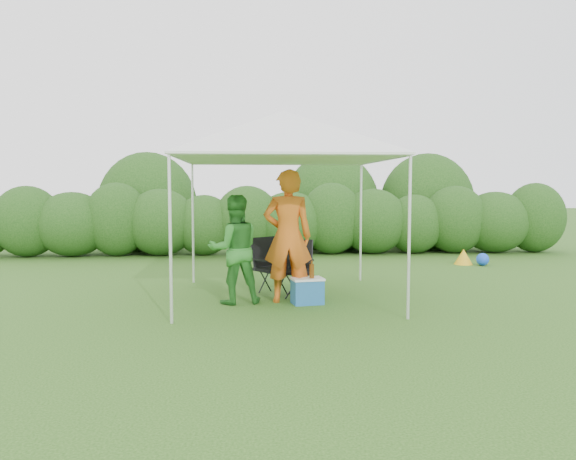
{
  "coord_description": "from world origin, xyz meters",
  "views": [
    {
      "loc": [
        -0.58,
        -7.96,
        1.7
      ],
      "look_at": [
        0.06,
        0.4,
        1.05
      ],
      "focal_mm": 35.0,
      "sensor_mm": 36.0,
      "label": 1
    }
  ],
  "objects": [
    {
      "name": "hedge",
      "position": [
        0.09,
        6.0,
        0.83
      ],
      "size": [
        15.33,
        1.53,
        1.8
      ],
      "color": "#254E18",
      "rests_on": "ground"
    },
    {
      "name": "chair_right",
      "position": [
        0.21,
        0.68,
        0.49
      ],
      "size": [
        0.62,
        0.58,
        0.87
      ],
      "rotation": [
        0.0,
        0.0,
        -0.23
      ],
      "color": "black",
      "rests_on": "ground"
    },
    {
      "name": "ground",
      "position": [
        0.0,
        0.0,
        0.0
      ],
      "size": [
        70.0,
        70.0,
        0.0
      ],
      "primitive_type": "plane",
      "color": "#37631F"
    },
    {
      "name": "woman",
      "position": [
        -0.74,
        0.16,
        0.79
      ],
      "size": [
        0.87,
        0.74,
        1.58
      ],
      "primitive_type": "imported",
      "rotation": [
        0.0,
        0.0,
        3.34
      ],
      "color": "#2B7727",
      "rests_on": "ground"
    },
    {
      "name": "bottle",
      "position": [
        0.37,
        0.0,
        0.51
      ],
      "size": [
        0.07,
        0.07,
        0.26
      ],
      "primitive_type": "cylinder",
      "color": "#592D0C",
      "rests_on": "cooler"
    },
    {
      "name": "canopy",
      "position": [
        0.0,
        0.5,
        2.46
      ],
      "size": [
        3.1,
        3.1,
        2.83
      ],
      "color": "silver",
      "rests_on": "ground"
    },
    {
      "name": "cooler",
      "position": [
        0.31,
        0.04,
        0.19
      ],
      "size": [
        0.5,
        0.4,
        0.38
      ],
      "rotation": [
        0.0,
        0.0,
        0.17
      ],
      "color": "#225E9D",
      "rests_on": "ground"
    },
    {
      "name": "chair_left",
      "position": [
        -0.19,
        0.9,
        0.51
      ],
      "size": [
        0.71,
        0.7,
        0.89
      ],
      "rotation": [
        0.0,
        0.0,
        0.63
      ],
      "color": "black",
      "rests_on": "ground"
    },
    {
      "name": "man",
      "position": [
        0.04,
        0.2,
        0.98
      ],
      "size": [
        0.72,
        0.47,
        1.95
      ],
      "primitive_type": "imported",
      "rotation": [
        0.0,
        0.0,
        3.13
      ],
      "color": "#CE5A17",
      "rests_on": "ground"
    },
    {
      "name": "lawn_toy",
      "position": [
        4.27,
        3.84,
        0.16
      ],
      "size": [
        0.67,
        0.56,
        0.34
      ],
      "color": "gold",
      "rests_on": "ground"
    }
  ]
}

